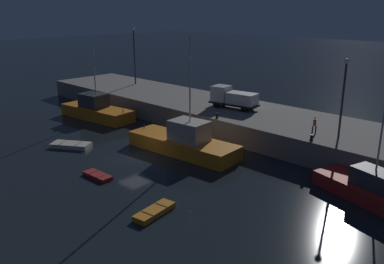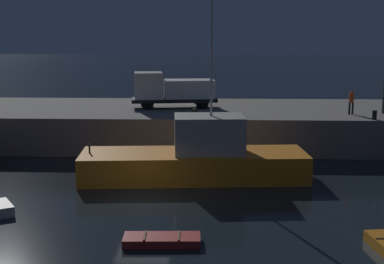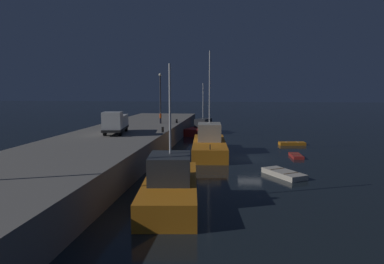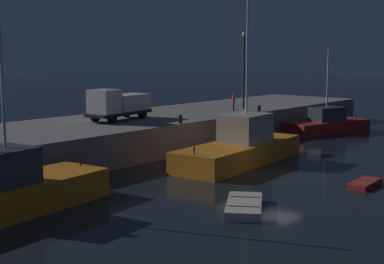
{
  "view_description": "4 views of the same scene",
  "coord_description": "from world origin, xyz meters",
  "px_view_note": "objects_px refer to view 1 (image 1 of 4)",
  "views": [
    {
      "loc": [
        29.38,
        -22.35,
        13.96
      ],
      "look_at": [
        1.62,
        6.42,
        1.58
      ],
      "focal_mm": 37.69,
      "sensor_mm": 36.0,
      "label": 1
    },
    {
      "loc": [
        3.32,
        -25.26,
        7.9
      ],
      "look_at": [
        1.98,
        7.46,
        2.02
      ],
      "focal_mm": 53.58,
      "sensor_mm": 36.0,
      "label": 2
    },
    {
      "loc": [
        -37.49,
        1.73,
        7.45
      ],
      "look_at": [
        3.81,
        6.7,
        2.29
      ],
      "focal_mm": 33.07,
      "sensor_mm": 36.0,
      "label": 3
    },
    {
      "loc": [
        -29.2,
        -17.58,
        7.66
      ],
      "look_at": [
        -1.31,
        5.92,
        2.48
      ],
      "focal_mm": 51.8,
      "sensor_mm": 36.0,
      "label": 4
    }
  ],
  "objects_px": {
    "fishing_boat_blue": "(374,191)",
    "bollard_central": "(217,116)",
    "bollard_west": "(312,138)",
    "dinghy_red_small": "(98,175)",
    "dinghy_orange_near": "(154,212)",
    "fishing_boat_white": "(184,142)",
    "lamp_post_west": "(134,52)",
    "utility_truck": "(233,98)",
    "lamp_post_east": "(343,92)",
    "dockworker": "(315,124)",
    "fishing_trawler_red": "(96,110)",
    "rowboat_white_mid": "(71,145)"
  },
  "relations": [
    {
      "from": "lamp_post_west",
      "to": "bollard_central",
      "type": "height_order",
      "value": "lamp_post_west"
    },
    {
      "from": "bollard_west",
      "to": "bollard_central",
      "type": "distance_m",
      "value": 11.12
    },
    {
      "from": "dinghy_red_small",
      "to": "utility_truck",
      "type": "distance_m",
      "value": 20.19
    },
    {
      "from": "lamp_post_east",
      "to": "dockworker",
      "type": "bearing_deg",
      "value": -168.13
    },
    {
      "from": "fishing_trawler_red",
      "to": "dinghy_red_small",
      "type": "height_order",
      "value": "fishing_trawler_red"
    },
    {
      "from": "lamp_post_east",
      "to": "bollard_west",
      "type": "bearing_deg",
      "value": -116.05
    },
    {
      "from": "dockworker",
      "to": "lamp_post_east",
      "type": "bearing_deg",
      "value": 11.87
    },
    {
      "from": "lamp_post_east",
      "to": "utility_truck",
      "type": "xyz_separation_m",
      "value": [
        -14.2,
        2.09,
        -2.99
      ]
    },
    {
      "from": "dockworker",
      "to": "bollard_west",
      "type": "relative_size",
      "value": 2.88
    },
    {
      "from": "lamp_post_west",
      "to": "bollard_west",
      "type": "bearing_deg",
      "value": -11.14
    },
    {
      "from": "fishing_boat_blue",
      "to": "dinghy_red_small",
      "type": "xyz_separation_m",
      "value": [
        -18.76,
        -11.83,
        -0.7
      ]
    },
    {
      "from": "fishing_boat_blue",
      "to": "bollard_central",
      "type": "bearing_deg",
      "value": 170.4
    },
    {
      "from": "fishing_boat_blue",
      "to": "bollard_west",
      "type": "bearing_deg",
      "value": 154.97
    },
    {
      "from": "dinghy_red_small",
      "to": "rowboat_white_mid",
      "type": "bearing_deg",
      "value": 164.1
    },
    {
      "from": "fishing_boat_blue",
      "to": "bollard_west",
      "type": "xyz_separation_m",
      "value": [
        -6.97,
        3.26,
        1.85
      ]
    },
    {
      "from": "rowboat_white_mid",
      "to": "bollard_central",
      "type": "bearing_deg",
      "value": 52.91
    },
    {
      "from": "dinghy_orange_near",
      "to": "bollard_west",
      "type": "bearing_deg",
      "value": 78.18
    },
    {
      "from": "dinghy_orange_near",
      "to": "dinghy_red_small",
      "type": "distance_m",
      "value": 8.49
    },
    {
      "from": "fishing_trawler_red",
      "to": "bollard_central",
      "type": "relative_size",
      "value": 17.72
    },
    {
      "from": "fishing_boat_white",
      "to": "lamp_post_west",
      "type": "xyz_separation_m",
      "value": [
        -23.12,
        12.23,
        6.28
      ]
    },
    {
      "from": "fishing_trawler_red",
      "to": "bollard_central",
      "type": "xyz_separation_m",
      "value": [
        17.27,
        4.05,
        1.62
      ]
    },
    {
      "from": "fishing_boat_white",
      "to": "dinghy_red_small",
      "type": "distance_m",
      "value": 9.64
    },
    {
      "from": "dinghy_red_small",
      "to": "utility_truck",
      "type": "relative_size",
      "value": 0.47
    },
    {
      "from": "dinghy_orange_near",
      "to": "fishing_boat_white",
      "type": "bearing_deg",
      "value": 125.51
    },
    {
      "from": "fishing_boat_blue",
      "to": "bollard_central",
      "type": "height_order",
      "value": "fishing_boat_blue"
    },
    {
      "from": "dockworker",
      "to": "bollard_central",
      "type": "distance_m",
      "value": 10.47
    },
    {
      "from": "rowboat_white_mid",
      "to": "lamp_post_west",
      "type": "bearing_deg",
      "value": 124.8
    },
    {
      "from": "fishing_trawler_red",
      "to": "bollard_west",
      "type": "distance_m",
      "value": 28.75
    },
    {
      "from": "rowboat_white_mid",
      "to": "utility_truck",
      "type": "bearing_deg",
      "value": 66.36
    },
    {
      "from": "lamp_post_west",
      "to": "utility_truck",
      "type": "bearing_deg",
      "value": -5.23
    },
    {
      "from": "fishing_boat_blue",
      "to": "bollard_central",
      "type": "distance_m",
      "value": 18.44
    },
    {
      "from": "lamp_post_west",
      "to": "dockworker",
      "type": "xyz_separation_m",
      "value": [
        32.96,
        -4.48,
        -4.07
      ]
    },
    {
      "from": "fishing_boat_white",
      "to": "utility_truck",
      "type": "relative_size",
      "value": 1.97
    },
    {
      "from": "fishing_trawler_red",
      "to": "rowboat_white_mid",
      "type": "bearing_deg",
      "value": -46.66
    },
    {
      "from": "fishing_boat_white",
      "to": "utility_truck",
      "type": "height_order",
      "value": "fishing_boat_white"
    },
    {
      "from": "dinghy_red_small",
      "to": "bollard_west",
      "type": "xyz_separation_m",
      "value": [
        11.78,
        15.09,
        2.55
      ]
    },
    {
      "from": "dinghy_red_small",
      "to": "fishing_boat_white",
      "type": "bearing_deg",
      "value": 83.98
    },
    {
      "from": "rowboat_white_mid",
      "to": "fishing_boat_blue",
      "type": "bearing_deg",
      "value": 18.8
    },
    {
      "from": "utility_truck",
      "to": "dockworker",
      "type": "bearing_deg",
      "value": -12.09
    },
    {
      "from": "utility_truck",
      "to": "bollard_central",
      "type": "relative_size",
      "value": 9.98
    },
    {
      "from": "dockworker",
      "to": "bollard_central",
      "type": "bearing_deg",
      "value": -166.79
    },
    {
      "from": "fishing_boat_blue",
      "to": "fishing_trawler_red",
      "type": "bearing_deg",
      "value": -178.4
    },
    {
      "from": "dinghy_orange_near",
      "to": "utility_truck",
      "type": "bearing_deg",
      "value": 114.75
    },
    {
      "from": "dockworker",
      "to": "dinghy_orange_near",
      "type": "bearing_deg",
      "value": -97.54
    },
    {
      "from": "dockworker",
      "to": "bollard_west",
      "type": "bearing_deg",
      "value": -66.84
    },
    {
      "from": "dinghy_orange_near",
      "to": "lamp_post_west",
      "type": "bearing_deg",
      "value": 143.46
    },
    {
      "from": "dinghy_red_small",
      "to": "fishing_boat_blue",
      "type": "bearing_deg",
      "value": 32.25
    },
    {
      "from": "fishing_boat_blue",
      "to": "utility_truck",
      "type": "distance_m",
      "value": 21.61
    },
    {
      "from": "fishing_boat_white",
      "to": "dockworker",
      "type": "bearing_deg",
      "value": 38.2
    },
    {
      "from": "lamp_post_west",
      "to": "utility_truck",
      "type": "relative_size",
      "value": 1.39
    }
  ]
}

